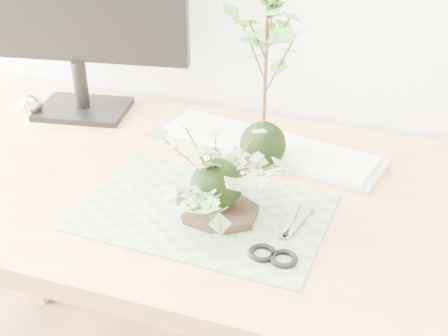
{
  "coord_description": "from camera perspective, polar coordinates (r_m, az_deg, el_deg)",
  "views": [
    {
      "loc": [
        0.31,
        0.26,
        1.38
      ],
      "look_at": [
        0.0,
        1.14,
        0.84
      ],
      "focal_mm": 50.0,
      "sensor_mm": 36.0,
      "label": 1
    }
  ],
  "objects": [
    {
      "name": "monitor",
      "position": [
        1.48,
        -13.7,
        14.63
      ],
      "size": [
        0.52,
        0.19,
        0.47
      ],
      "rotation": [
        0.0,
        0.0,
        0.17
      ],
      "color": "black",
      "rests_on": "desk"
    },
    {
      "name": "desk",
      "position": [
        1.26,
        0.41,
        -5.31
      ],
      "size": [
        1.6,
        0.7,
        0.74
      ],
      "color": "tan",
      "rests_on": "ground_plane"
    },
    {
      "name": "ivy_kokedama",
      "position": [
        1.08,
        -0.69,
        0.47
      ],
      "size": [
        0.26,
        0.26,
        0.19
      ],
      "rotation": [
        0.0,
        0.0,
        0.02
      ],
      "color": "black",
      "rests_on": "stone_dish"
    },
    {
      "name": "cutting_mat",
      "position": [
        1.14,
        -1.85,
        -4.01
      ],
      "size": [
        0.45,
        0.31,
        0.0
      ],
      "primitive_type": "cube",
      "rotation": [
        0.0,
        0.0,
        -0.04
      ],
      "color": "#607C59",
      "rests_on": "desk"
    },
    {
      "name": "maple_kokedama",
      "position": [
        1.18,
        3.93,
        12.12
      ],
      "size": [
        0.24,
        0.24,
        0.4
      ],
      "rotation": [
        0.0,
        0.0,
        -0.16
      ],
      "color": "black",
      "rests_on": "desk"
    },
    {
      "name": "foil_ball",
      "position": [
        1.56,
        -17.23,
        5.57
      ],
      "size": [
        0.05,
        0.05,
        0.05
      ],
      "primitive_type": "sphere",
      "color": "white",
      "rests_on": "desk"
    },
    {
      "name": "stone_dish",
      "position": [
        1.13,
        -0.66,
        -3.86
      ],
      "size": [
        0.19,
        0.19,
        0.01
      ],
      "primitive_type": "cylinder",
      "rotation": [
        0.0,
        0.0,
        -0.19
      ],
      "color": "black",
      "rests_on": "cutting_mat"
    },
    {
      "name": "keyboard",
      "position": [
        1.35,
        3.9,
        2.02
      ],
      "size": [
        0.52,
        0.24,
        0.02
      ],
      "rotation": [
        0.0,
        0.0,
        -0.19
      ],
      "color": "silver",
      "rests_on": "desk"
    },
    {
      "name": "scissors",
      "position": [
        1.05,
        5.09,
        -7.27
      ],
      "size": [
        0.09,
        0.19,
        0.01
      ],
      "rotation": [
        0.0,
        0.0,
        -0.09
      ],
      "color": "gray",
      "rests_on": "cutting_mat"
    }
  ]
}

